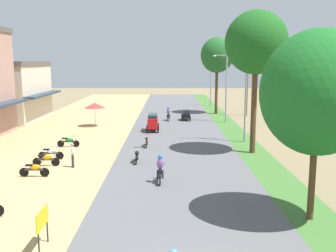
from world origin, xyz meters
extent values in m
cube|color=#2D3847|center=(-15.56, 23.04, 3.08)|extent=(1.20, 11.03, 0.25)
cube|color=beige|center=(-20.00, 34.98, 3.20)|extent=(8.07, 10.05, 6.40)
cube|color=#2D3847|center=(-15.37, 34.98, 3.08)|extent=(1.20, 10.05, 0.25)
cube|color=#59514C|center=(-20.00, 34.98, 6.65)|extent=(8.27, 10.25, 0.50)
cylinder|color=black|center=(-8.19, 12.13, 0.34)|extent=(0.56, 0.06, 0.56)
cylinder|color=black|center=(-9.43, 12.13, 0.34)|extent=(0.56, 0.06, 0.56)
cube|color=#333338|center=(-8.81, 12.13, 0.52)|extent=(1.12, 0.12, 0.12)
ellipsoid|color=orange|center=(-8.73, 12.13, 0.66)|extent=(0.64, 0.28, 0.32)
cube|color=black|center=(-9.09, 12.13, 0.78)|extent=(0.44, 0.20, 0.10)
cylinder|color=#A5A8AD|center=(-8.25, 12.13, 0.61)|extent=(0.26, 0.05, 0.68)
cylinder|color=black|center=(-8.31, 12.13, 0.98)|extent=(0.04, 0.54, 0.04)
cylinder|color=black|center=(-8.23, 14.53, 0.34)|extent=(0.56, 0.06, 0.56)
cylinder|color=black|center=(-9.47, 14.53, 0.34)|extent=(0.56, 0.06, 0.56)
cube|color=#333338|center=(-8.85, 14.53, 0.52)|extent=(1.12, 0.12, 0.12)
ellipsoid|color=orange|center=(-8.77, 14.53, 0.66)|extent=(0.64, 0.28, 0.32)
cube|color=black|center=(-9.13, 14.53, 0.78)|extent=(0.44, 0.20, 0.10)
cylinder|color=#A5A8AD|center=(-8.29, 14.53, 0.61)|extent=(0.26, 0.05, 0.68)
cylinder|color=black|center=(-8.35, 14.53, 0.98)|extent=(0.04, 0.54, 0.04)
cylinder|color=black|center=(-8.44, 16.27, 0.34)|extent=(0.56, 0.06, 0.56)
cylinder|color=black|center=(-9.68, 16.27, 0.34)|extent=(0.56, 0.06, 0.56)
cube|color=#333338|center=(-9.06, 16.27, 0.52)|extent=(1.12, 0.12, 0.12)
ellipsoid|color=silver|center=(-8.98, 16.27, 0.66)|extent=(0.64, 0.28, 0.32)
cube|color=black|center=(-9.34, 16.27, 0.78)|extent=(0.44, 0.20, 0.10)
cylinder|color=#A5A8AD|center=(-8.50, 16.27, 0.61)|extent=(0.26, 0.05, 0.68)
cylinder|color=black|center=(-8.56, 16.27, 0.98)|extent=(0.04, 0.54, 0.04)
cylinder|color=black|center=(-8.22, 20.24, 0.34)|extent=(0.56, 0.06, 0.56)
cylinder|color=black|center=(-9.46, 20.24, 0.34)|extent=(0.56, 0.06, 0.56)
cube|color=#333338|center=(-8.84, 20.24, 0.52)|extent=(1.12, 0.12, 0.12)
ellipsoid|color=#14722D|center=(-8.76, 20.24, 0.66)|extent=(0.64, 0.28, 0.32)
cube|color=black|center=(-9.12, 20.24, 0.78)|extent=(0.44, 0.20, 0.10)
cylinder|color=#A5A8AD|center=(-8.28, 20.24, 0.61)|extent=(0.26, 0.05, 0.68)
cylinder|color=black|center=(-8.34, 20.24, 0.98)|extent=(0.04, 0.54, 0.04)
cylinder|color=#262628|center=(-5.41, 2.72, 0.46)|extent=(0.06, 0.06, 0.80)
cylinder|color=#262628|center=(-5.41, 3.72, 0.46)|extent=(0.06, 0.06, 0.80)
cube|color=yellow|center=(-5.41, 3.22, 1.21)|extent=(0.04, 1.30, 0.70)
cylinder|color=#99999E|center=(-8.53, 30.29, 1.11)|extent=(0.05, 0.05, 2.10)
cone|color=red|center=(-8.53, 30.29, 2.31)|extent=(2.20, 2.20, 0.55)
cylinder|color=#33333D|center=(-6.96, 14.16, 0.47)|extent=(0.14, 0.14, 0.82)
cylinder|color=#33333D|center=(-7.04, 14.32, 0.47)|extent=(0.14, 0.14, 0.82)
ellipsoid|color=silver|center=(-7.00, 14.24, 1.16)|extent=(0.37, 0.43, 0.56)
sphere|color=#9E7556|center=(-7.00, 14.24, 1.57)|extent=(0.22, 0.22, 0.22)
cylinder|color=#4C351E|center=(5.47, 5.89, 2.12)|extent=(0.29, 0.29, 4.11)
ellipsoid|color=#196221|center=(5.47, 5.89, 5.63)|extent=(4.79, 4.79, 5.31)
cylinder|color=#4C351E|center=(5.63, 18.33, 3.53)|extent=(0.41, 0.41, 6.94)
ellipsoid|color=#1A551A|center=(5.63, 18.33, 8.27)|extent=(4.55, 4.55, 4.64)
cylinder|color=#4C351E|center=(5.60, 40.52, 3.26)|extent=(0.37, 0.37, 6.39)
ellipsoid|color=#1F5524|center=(5.60, 40.52, 7.71)|extent=(4.27, 4.27, 4.59)
cylinder|color=gray|center=(5.80, 22.29, 4.28)|extent=(0.16, 0.16, 8.45)
cylinder|color=gray|center=(5.10, 22.29, 8.36)|extent=(1.40, 0.08, 0.08)
ellipsoid|color=silver|center=(4.40, 22.29, 8.29)|extent=(0.36, 0.20, 0.14)
cylinder|color=gray|center=(6.50, 22.29, 8.36)|extent=(1.40, 0.08, 0.08)
ellipsoid|color=silver|center=(7.20, 22.29, 8.29)|extent=(0.36, 0.20, 0.14)
cylinder|color=gray|center=(5.80, 33.28, 3.89)|extent=(0.16, 0.16, 7.66)
cylinder|color=gray|center=(5.10, 33.28, 7.57)|extent=(1.40, 0.08, 0.08)
ellipsoid|color=silver|center=(4.40, 33.28, 7.50)|extent=(0.36, 0.20, 0.14)
cylinder|color=gray|center=(6.50, 33.28, 7.57)|extent=(1.40, 0.08, 0.08)
ellipsoid|color=silver|center=(7.20, 33.28, 7.50)|extent=(0.36, 0.20, 0.14)
cylinder|color=gray|center=(5.80, 48.98, 3.62)|extent=(0.16, 0.16, 7.12)
cylinder|color=gray|center=(5.10, 48.98, 7.03)|extent=(1.40, 0.08, 0.08)
ellipsoid|color=silver|center=(4.40, 48.98, 6.96)|extent=(0.36, 0.20, 0.14)
cylinder|color=gray|center=(6.50, 48.98, 7.03)|extent=(1.40, 0.08, 0.08)
ellipsoid|color=silver|center=(7.20, 48.98, 6.96)|extent=(0.36, 0.20, 0.14)
cylinder|color=brown|center=(9.27, 38.70, 4.98)|extent=(0.20, 0.20, 9.97)
cube|color=#473323|center=(9.27, 38.70, 9.47)|extent=(1.80, 0.10, 0.10)
cube|color=red|center=(-2.28, 27.35, 0.93)|extent=(0.95, 2.40, 0.95)
cube|color=#232B38|center=(-2.28, 27.45, 1.58)|extent=(0.87, 2.00, 0.35)
cylinder|color=black|center=(-2.82, 28.22, 0.42)|extent=(0.12, 0.68, 0.68)
cylinder|color=black|center=(-1.75, 28.22, 0.42)|extent=(0.12, 0.68, 0.68)
cylinder|color=black|center=(-2.82, 26.49, 0.42)|extent=(0.12, 0.68, 0.68)
cylinder|color=black|center=(-1.75, 26.49, 0.42)|extent=(0.12, 0.68, 0.68)
cube|color=black|center=(1.33, 34.49, 0.66)|extent=(0.84, 1.95, 0.50)
cube|color=#232B38|center=(1.33, 34.54, 1.11)|extent=(0.77, 1.10, 0.40)
cylinder|color=black|center=(1.80, 33.79, 0.38)|extent=(0.10, 0.60, 0.60)
cylinder|color=black|center=(0.86, 33.79, 0.38)|extent=(0.10, 0.60, 0.60)
cylinder|color=black|center=(1.80, 35.19, 0.38)|extent=(0.10, 0.60, 0.60)
cylinder|color=black|center=(0.86, 35.19, 0.38)|extent=(0.10, 0.60, 0.60)
cylinder|color=black|center=(-1.22, 11.71, 0.36)|extent=(0.06, 0.56, 0.56)
cylinder|color=black|center=(-1.22, 10.47, 0.36)|extent=(0.06, 0.56, 0.56)
cube|color=#333338|center=(-1.22, 11.09, 0.54)|extent=(0.12, 1.12, 0.12)
ellipsoid|color=#1E4CA5|center=(-1.22, 11.17, 0.68)|extent=(0.28, 0.64, 0.32)
cube|color=black|center=(-1.22, 10.81, 0.80)|extent=(0.20, 0.44, 0.10)
cylinder|color=#A5A8AD|center=(-1.22, 11.65, 0.63)|extent=(0.05, 0.26, 0.68)
cylinder|color=black|center=(-1.22, 11.59, 1.00)|extent=(0.54, 0.04, 0.04)
ellipsoid|color=#724C8C|center=(-1.22, 10.89, 1.20)|extent=(0.36, 0.28, 0.64)
sphere|color=blue|center=(-1.22, 10.93, 1.60)|extent=(0.28, 0.28, 0.28)
cylinder|color=#2D2D38|center=(-1.36, 10.99, 0.56)|extent=(0.12, 0.12, 0.48)
cylinder|color=#2D2D38|center=(-1.08, 10.99, 0.56)|extent=(0.12, 0.12, 0.48)
cylinder|color=black|center=(-2.91, 16.12, 0.36)|extent=(0.06, 0.56, 0.56)
cylinder|color=black|center=(-2.91, 14.88, 0.36)|extent=(0.06, 0.56, 0.56)
cube|color=#333338|center=(-2.91, 15.50, 0.54)|extent=(0.12, 1.12, 0.12)
ellipsoid|color=black|center=(-2.91, 15.58, 0.68)|extent=(0.28, 0.64, 0.32)
cube|color=black|center=(-2.91, 15.22, 0.80)|extent=(0.20, 0.44, 0.10)
cylinder|color=#A5A8AD|center=(-2.91, 16.06, 0.63)|extent=(0.05, 0.26, 0.68)
cylinder|color=black|center=(-2.91, 16.00, 1.00)|extent=(0.54, 0.04, 0.04)
cylinder|color=black|center=(-2.50, 21.05, 0.36)|extent=(0.06, 0.56, 0.56)
cylinder|color=black|center=(-2.50, 19.81, 0.36)|extent=(0.06, 0.56, 0.56)
cube|color=#333338|center=(-2.50, 20.43, 0.54)|extent=(0.12, 1.12, 0.12)
ellipsoid|color=orange|center=(-2.50, 20.51, 0.68)|extent=(0.28, 0.64, 0.32)
cube|color=black|center=(-2.50, 20.15, 0.80)|extent=(0.20, 0.44, 0.10)
cylinder|color=#A5A8AD|center=(-2.50, 20.99, 0.63)|extent=(0.05, 0.26, 0.68)
cylinder|color=black|center=(-2.50, 20.93, 1.00)|extent=(0.54, 0.04, 0.04)
cylinder|color=black|center=(-0.73, 34.83, 0.36)|extent=(0.06, 0.56, 0.56)
cylinder|color=black|center=(-0.73, 33.59, 0.36)|extent=(0.06, 0.56, 0.56)
cube|color=#333338|center=(-0.73, 34.21, 0.54)|extent=(0.12, 1.12, 0.12)
ellipsoid|color=#14722D|center=(-0.73, 34.29, 0.68)|extent=(0.28, 0.64, 0.32)
cube|color=black|center=(-0.73, 33.93, 0.80)|extent=(0.20, 0.44, 0.10)
cylinder|color=#A5A8AD|center=(-0.73, 34.77, 0.63)|extent=(0.05, 0.26, 0.68)
cylinder|color=black|center=(-0.73, 34.71, 1.00)|extent=(0.54, 0.04, 0.04)
ellipsoid|color=#724C8C|center=(-0.73, 34.01, 1.20)|extent=(0.36, 0.28, 0.64)
sphere|color=blue|center=(-0.73, 34.05, 1.60)|extent=(0.28, 0.28, 0.28)
cylinder|color=#2D2D38|center=(-0.87, 34.11, 0.56)|extent=(0.12, 0.12, 0.48)
cylinder|color=#2D2D38|center=(-0.59, 34.11, 0.56)|extent=(0.12, 0.12, 0.48)
camera|label=1|loc=(-0.78, -10.13, 6.92)|focal=41.10mm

